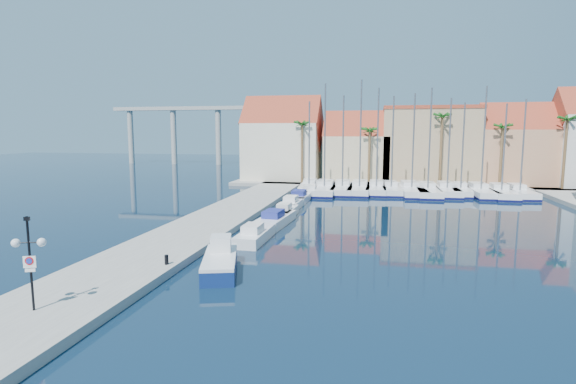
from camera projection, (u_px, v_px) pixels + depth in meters
ground at (282, 273)px, 26.36m from camera, size 260.00×260.00×0.00m
quay_west at (217, 219)px, 41.21m from camera, size 6.00×77.00×0.50m
shore_north at (408, 182)px, 70.97m from camera, size 54.00×16.00×0.50m
lamp_post at (29, 249)px, 19.17m from camera, size 1.36×0.71×4.16m
bollard at (167, 260)px, 26.24m from camera, size 0.23×0.23×0.57m
fishing_boat at (220, 261)px, 26.52m from camera, size 3.32×5.82×1.93m
motorboat_west_0 at (255, 235)px, 33.80m from camera, size 1.88×5.65×1.40m
motorboat_west_1 at (275, 219)px, 39.84m from camera, size 2.56×6.67×1.40m
motorboat_west_2 at (285, 212)px, 43.54m from camera, size 1.77×5.20×1.40m
motorboat_west_3 at (292, 203)px, 48.49m from camera, size 1.97×5.75×1.40m
motorboat_west_4 at (300, 197)px, 53.32m from camera, size 2.11×6.53×1.40m
motorboat_west_5 at (310, 191)px, 58.51m from camera, size 2.89×7.29×1.40m
motorboat_west_6 at (315, 186)px, 64.21m from camera, size 2.65×6.46×1.40m
sailboat_0 at (309, 187)px, 62.22m from camera, size 3.05×9.26×12.26m
sailboat_1 at (325, 189)px, 60.65m from camera, size 3.37×11.94×14.42m
sailboat_2 at (343, 188)px, 60.78m from camera, size 3.09×10.60×12.92m
sailboat_3 at (360, 188)px, 60.52m from camera, size 3.00×10.77×14.91m
sailboat_4 at (376, 189)px, 60.50m from camera, size 2.76×9.98×13.86m
sailboat_5 at (391, 189)px, 59.81m from camera, size 2.89×9.08×12.77m
sailboat_6 at (411, 190)px, 59.42m from camera, size 3.91×11.70×13.08m
sailboat_7 at (427, 191)px, 58.48m from camera, size 2.91×10.87×13.69m
sailboat_8 at (446, 190)px, 58.88m from camera, size 2.79×10.10×12.44m
sailboat_9 at (460, 190)px, 58.68m from camera, size 2.92×8.85×11.87m
sailboat_10 at (480, 191)px, 57.79m from camera, size 3.26×10.30×13.83m
sailboat_11 at (500, 192)px, 56.88m from camera, size 2.90×10.02×11.63m
sailboat_12 at (518, 192)px, 56.72m from camera, size 2.79×8.94×12.18m
building_0 at (283, 142)px, 73.11m from camera, size 12.30×9.00×13.50m
building_1 at (357, 150)px, 70.90m from camera, size 10.30×8.00×11.00m
building_2 at (429, 144)px, 69.57m from camera, size 14.20×10.20×11.50m
building_3 at (514, 148)px, 66.29m from camera, size 10.30×8.00×12.00m
palm_0 at (302, 126)px, 67.12m from camera, size 2.60×2.60×10.15m
palm_1 at (370, 132)px, 65.27m from camera, size 2.60×2.60×9.15m
palm_2 at (442, 119)px, 63.05m from camera, size 2.60×2.60×11.15m
palm_3 at (503, 129)px, 61.65m from camera, size 2.60×2.60×9.65m
palm_4 at (567, 122)px, 59.95m from camera, size 2.60×2.60×10.65m
viaduct at (199, 123)px, 112.34m from camera, size 48.00×2.20×14.45m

